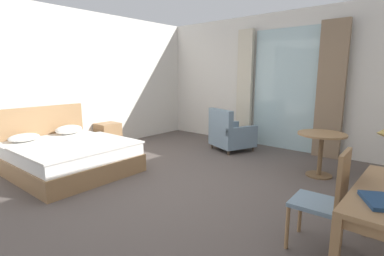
# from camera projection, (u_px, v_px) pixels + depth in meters

# --- Properties ---
(ground) EXTENTS (6.57, 6.73, 0.10)m
(ground) POSITION_uv_depth(u_px,v_px,m) (181.00, 188.00, 4.23)
(ground) COLOR #564C47
(wall_back) EXTENTS (6.17, 0.12, 2.90)m
(wall_back) POSITION_uv_depth(u_px,v_px,m) (278.00, 82.00, 6.26)
(wall_back) COLOR silver
(wall_back) RESTS_ON ground
(wall_left) EXTENTS (0.12, 6.33, 2.90)m
(wall_left) POSITION_uv_depth(u_px,v_px,m) (74.00, 82.00, 5.91)
(wall_left) COLOR silver
(wall_left) RESTS_ON ground
(balcony_glass_door) EXTENTS (1.43, 0.02, 2.55)m
(balcony_glass_door) POSITION_uv_depth(u_px,v_px,m) (285.00, 90.00, 6.10)
(balcony_glass_door) COLOR silver
(balcony_glass_door) RESTS_ON ground
(curtain_panel_left) EXTENTS (0.36, 0.10, 2.60)m
(curtain_panel_left) POSITION_uv_depth(u_px,v_px,m) (245.00, 88.00, 6.62)
(curtain_panel_left) COLOR beige
(curtain_panel_left) RESTS_ON ground
(curtain_panel_right) EXTENTS (0.50, 0.10, 2.60)m
(curtain_panel_right) POSITION_uv_depth(u_px,v_px,m) (331.00, 91.00, 5.42)
(curtain_panel_right) COLOR #897056
(curtain_panel_right) RESTS_ON ground
(bed) EXTENTS (2.07, 1.74, 1.02)m
(bed) POSITION_uv_depth(u_px,v_px,m) (67.00, 155.00, 4.81)
(bed) COLOR #9E754C
(bed) RESTS_ON ground
(nightstand) EXTENTS (0.42, 0.47, 0.55)m
(nightstand) POSITION_uv_depth(u_px,v_px,m) (108.00, 135.00, 6.34)
(nightstand) COLOR #9E754C
(nightstand) RESTS_ON ground
(desk_chair) EXTENTS (0.45, 0.43, 0.96)m
(desk_chair) POSITION_uv_depth(u_px,v_px,m) (327.00, 197.00, 2.56)
(desk_chair) COLOR gray
(desk_chair) RESTS_ON ground
(closed_book) EXTENTS (0.33, 0.36, 0.03)m
(closed_book) POSITION_uv_depth(u_px,v_px,m) (382.00, 201.00, 1.96)
(closed_book) COLOR navy
(closed_book) RESTS_ON writing_desk
(armchair_by_window) EXTENTS (0.97, 0.97, 0.89)m
(armchair_by_window) POSITION_uv_depth(u_px,v_px,m) (230.00, 134.00, 6.10)
(armchair_by_window) COLOR gray
(armchair_by_window) RESTS_ON ground
(round_cafe_table) EXTENTS (0.72, 0.72, 0.70)m
(round_cafe_table) POSITION_uv_depth(u_px,v_px,m) (321.00, 144.00, 4.50)
(round_cafe_table) COLOR #9E754C
(round_cafe_table) RESTS_ON ground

